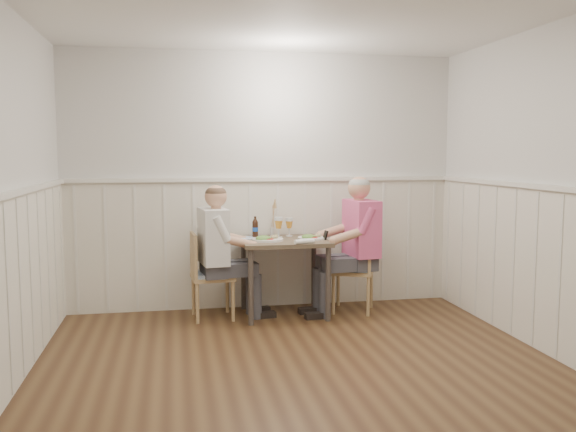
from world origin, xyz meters
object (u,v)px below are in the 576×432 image
object	(u,v)px
chair_right	(358,266)
beer_bottle	(255,228)
grass_vase	(272,218)
diner_cream	(218,263)
dining_table	(284,250)
man_in_pink	(357,255)
chair_left	(207,272)

from	to	relation	value
chair_right	beer_bottle	distance (m)	1.10
chair_right	grass_vase	xyz separation A→B (m)	(-0.83, 0.28, 0.47)
chair_right	diner_cream	bearing A→B (deg)	-178.39
chair_right	beer_bottle	bearing A→B (deg)	168.87
dining_table	beer_bottle	distance (m)	0.38
grass_vase	chair_right	bearing A→B (deg)	-18.58
diner_cream	beer_bottle	size ratio (longest dim) A/B	6.22
chair_right	diner_cream	world-z (taller)	diner_cream
diner_cream	grass_vase	bearing A→B (deg)	28.92
man_in_pink	grass_vase	size ratio (longest dim) A/B	3.51
diner_cream	beer_bottle	bearing A→B (deg)	31.33
chair_left	man_in_pink	bearing A→B (deg)	-2.40
chair_left	beer_bottle	xyz separation A→B (m)	(0.49, 0.19, 0.39)
chair_left	man_in_pink	world-z (taller)	man_in_pink
chair_right	grass_vase	world-z (taller)	grass_vase
beer_bottle	man_in_pink	bearing A→B (deg)	-14.13
man_in_pink	grass_vase	bearing A→B (deg)	157.77
chair_left	grass_vase	world-z (taller)	grass_vase
dining_table	chair_left	xyz separation A→B (m)	(-0.75, 0.01, -0.19)
chair_left	man_in_pink	xyz separation A→B (m)	(1.47, -0.06, 0.13)
diner_cream	chair_right	bearing A→B (deg)	1.61
chair_right	beer_bottle	xyz separation A→B (m)	(-1.01, 0.20, 0.38)
chair_left	man_in_pink	size ratio (longest dim) A/B	0.60
diner_cream	chair_left	bearing A→B (deg)	152.08
chair_right	grass_vase	size ratio (longest dim) A/B	2.15
diner_cream	grass_vase	distance (m)	0.76
chair_right	chair_left	size ratio (longest dim) A/B	1.02
beer_bottle	grass_vase	bearing A→B (deg)	23.39
man_in_pink	diner_cream	world-z (taller)	man_in_pink
dining_table	chair_right	bearing A→B (deg)	-0.20
chair_right	grass_vase	bearing A→B (deg)	161.42
beer_bottle	diner_cream	bearing A→B (deg)	-148.67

